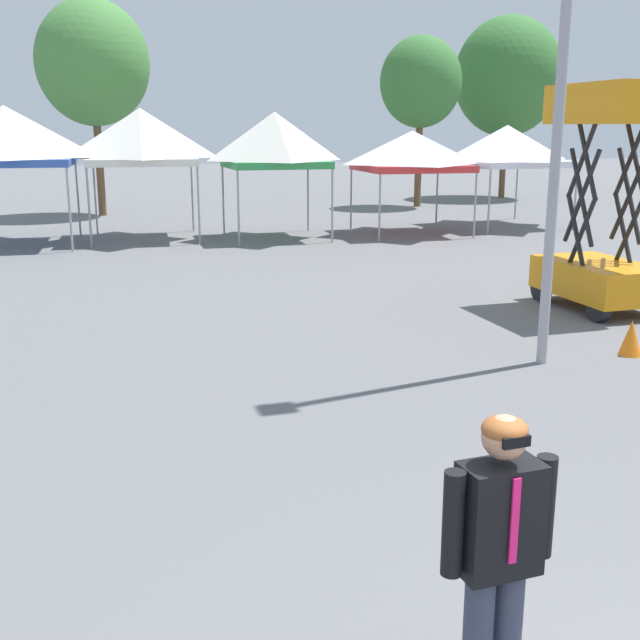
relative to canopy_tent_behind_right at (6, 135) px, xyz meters
name	(u,v)px	position (x,y,z in m)	size (l,w,h in m)	color
canopy_tent_behind_right	(6,135)	(0.00, 0.00, 0.00)	(3.64, 3.64, 3.76)	#9E9EA3
canopy_tent_left_of_center	(141,137)	(3.58, 0.22, -0.04)	(3.29, 3.29, 3.72)	#9E9EA3
canopy_tent_far_left	(275,140)	(7.27, -0.71, -0.14)	(2.86, 2.86, 3.62)	#9E9EA3
canopy_tent_center	(412,151)	(11.46, -0.93, -0.48)	(3.24, 3.24, 3.09)	#9E9EA3
canopy_tent_behind_center	(507,146)	(15.14, -0.11, -0.36)	(3.58, 3.58, 3.26)	#9E9EA3
scissor_lift	(602,243)	(10.61, -11.38, -1.78)	(1.41, 2.30, 3.90)	black
person_foreground	(497,551)	(3.81, -19.80, -1.93)	(0.65, 0.27, 1.78)	#33384C
tree_behind_tents_right	(93,63)	(2.55, 7.16, 2.45)	(4.01, 4.01, 7.63)	brown
tree_behind_tents_center	(508,77)	(20.62, 9.59, 2.45)	(4.80, 4.80, 8.07)	brown
tree_behind_tents_left	(421,82)	(15.16, 6.90, 1.97)	(3.27, 3.27, 6.76)	brown
traffic_cone_lot_center	(631,338)	(9.22, -14.06, -2.71)	(0.32, 0.32, 0.52)	orange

